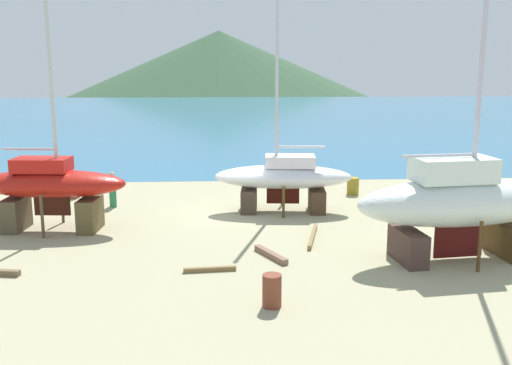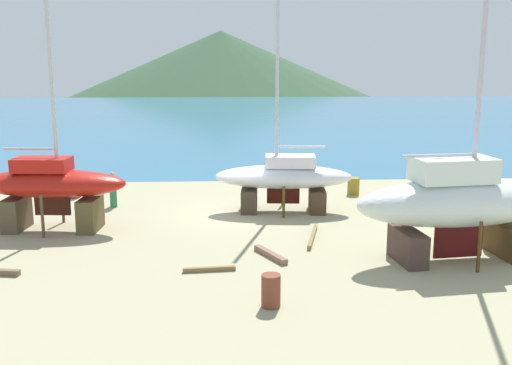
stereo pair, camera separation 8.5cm
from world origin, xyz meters
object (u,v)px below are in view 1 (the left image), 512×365
object	(u,v)px
worker	(112,189)
barrel_tar_black	(353,186)
sailboat_mid_port	(284,178)
barrel_by_slipway	(73,190)
sailboat_large_starboard	(460,202)
sailboat_small_center	(50,186)
barrel_tipped_center	(272,291)

from	to	relation	value
worker	barrel_tar_black	world-z (taller)	worker
sailboat_mid_port	barrel_by_slipway	xyz separation A→B (m)	(-10.24, 3.23, -1.14)
sailboat_large_starboard	sailboat_mid_port	bearing A→B (deg)	120.56
barrel_by_slipway	barrel_tar_black	xyz separation A→B (m)	(14.15, -0.00, 0.02)
sailboat_large_starboard	barrel_tar_black	size ratio (longest dim) A/B	13.38
sailboat_small_center	barrel_by_slipway	world-z (taller)	sailboat_small_center
sailboat_mid_port	barrel_tipped_center	world-z (taller)	sailboat_mid_port
barrel_by_slipway	sailboat_large_starboard	bearing A→B (deg)	-33.12
sailboat_mid_port	barrel_tipped_center	size ratio (longest dim) A/B	11.08
sailboat_mid_port	barrel_by_slipway	distance (m)	10.80
sailboat_mid_port	barrel_by_slipway	world-z (taller)	sailboat_mid_port
worker	barrel_by_slipway	distance (m)	3.11
worker	sailboat_small_center	bearing A→B (deg)	30.04
sailboat_mid_port	sailboat_large_starboard	bearing A→B (deg)	132.03
sailboat_small_center	sailboat_large_starboard	xyz separation A→B (m)	(14.96, -4.39, 0.22)
sailboat_mid_port	worker	size ratio (longest dim) A/B	6.22
sailboat_large_starboard	barrel_tipped_center	xyz separation A→B (m)	(-6.72, -3.70, -1.55)
barrel_tar_black	sailboat_mid_port	bearing A→B (deg)	-140.45
barrel_by_slipway	barrel_tipped_center	bearing A→B (deg)	-57.44
worker	barrel_tipped_center	distance (m)	13.54
sailboat_large_starboard	barrel_tar_black	bearing A→B (deg)	90.97
sailboat_mid_port	worker	world-z (taller)	sailboat_mid_port
sailboat_small_center	sailboat_large_starboard	bearing A→B (deg)	-11.86
worker	barrel_tipped_center	size ratio (longest dim) A/B	1.78
sailboat_small_center	barrel_by_slipway	xyz separation A→B (m)	(-0.61, 5.77, -1.39)
barrel_tar_black	sailboat_large_starboard	bearing A→B (deg)	-82.03
barrel_tipped_center	barrel_by_slipway	bearing A→B (deg)	122.56
worker	barrel_by_slipway	bearing A→B (deg)	-75.98
barrel_by_slipway	sailboat_small_center	bearing A→B (deg)	-83.97
sailboat_mid_port	sailboat_large_starboard	distance (m)	8.76
worker	barrel_tipped_center	world-z (taller)	worker
worker	barrel_by_slipway	size ratio (longest dim) A/B	2.03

